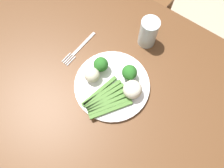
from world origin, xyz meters
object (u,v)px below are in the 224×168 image
(dining_table, at_px, (98,93))
(broccoli_back, at_px, (129,73))
(broccoli_left, at_px, (101,65))
(fork, at_px, (79,48))
(plate, at_px, (112,85))
(asparagus_bundle, at_px, (106,100))
(water_glass, at_px, (148,32))
(cauliflower_edge, at_px, (132,90))
(cauliflower_mid, at_px, (91,76))

(dining_table, xyz_separation_m, broccoli_back, (-0.08, -0.08, 0.18))
(broccoli_left, distance_m, fork, 0.13)
(dining_table, distance_m, plate, 0.15)
(asparagus_bundle, distance_m, fork, 0.23)
(dining_table, xyz_separation_m, water_glass, (-0.05, -0.24, 0.18))
(asparagus_bundle, height_order, cauliflower_edge, cauliflower_edge)
(plate, relative_size, cauliflower_mid, 4.88)
(dining_table, distance_m, broccoli_left, 0.18)
(cauliflower_edge, bearing_deg, water_glass, -70.69)
(water_glass, bearing_deg, plate, 90.36)
(plate, xyz_separation_m, broccoli_left, (0.06, -0.03, 0.04))
(dining_table, height_order, fork, fork)
(broccoli_back, height_order, cauliflower_mid, broccoli_back)
(broccoli_left, relative_size, broccoli_back, 0.98)
(dining_table, relative_size, broccoli_back, 18.04)
(plate, relative_size, broccoli_back, 4.16)
(dining_table, distance_m, asparagus_bundle, 0.17)
(fork, bearing_deg, broccoli_back, 94.83)
(broccoli_back, bearing_deg, broccoli_left, 18.47)
(cauliflower_edge, bearing_deg, dining_table, 15.15)
(asparagus_bundle, relative_size, broccoli_left, 2.74)
(asparagus_bundle, bearing_deg, cauliflower_mid, 94.58)
(broccoli_back, bearing_deg, dining_table, 41.67)
(asparagus_bundle, distance_m, cauliflower_edge, 0.09)
(plate, distance_m, broccoli_back, 0.08)
(dining_table, relative_size, broccoli_left, 18.33)
(broccoli_left, bearing_deg, cauliflower_edge, 175.48)
(cauliflower_mid, relative_size, fork, 0.32)
(plate, xyz_separation_m, asparagus_bundle, (-0.02, 0.06, 0.01))
(plate, height_order, cauliflower_edge, cauliflower_edge)
(cauliflower_edge, distance_m, water_glass, 0.22)
(cauliflower_mid, xyz_separation_m, cauliflower_edge, (-0.14, -0.04, 0.00))
(asparagus_bundle, relative_size, broccoli_back, 2.70)
(fork, bearing_deg, cauliflower_edge, 85.12)
(broccoli_back, bearing_deg, asparagus_bundle, 83.42)
(cauliflower_edge, bearing_deg, asparagus_bundle, 52.97)
(dining_table, bearing_deg, cauliflower_edge, -164.85)
(broccoli_left, bearing_deg, cauliflower_mid, 85.14)
(asparagus_bundle, height_order, fork, asparagus_bundle)
(broccoli_left, relative_size, water_glass, 0.53)
(fork, bearing_deg, plate, 77.82)
(plate, bearing_deg, fork, -14.98)
(plate, xyz_separation_m, cauliflower_edge, (-0.07, -0.01, 0.04))
(broccoli_back, distance_m, water_glass, 0.16)
(asparagus_bundle, bearing_deg, broccoli_left, 70.34)
(dining_table, relative_size, cauliflower_mid, 21.16)
(cauliflower_edge, distance_m, fork, 0.26)
(dining_table, bearing_deg, cauliflower_mid, 18.74)
(plate, relative_size, fork, 1.54)
(asparagus_bundle, xyz_separation_m, water_glass, (0.02, -0.27, 0.04))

